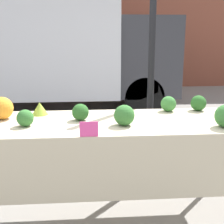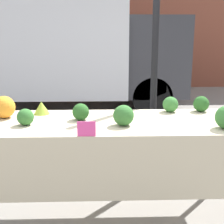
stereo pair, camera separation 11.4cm
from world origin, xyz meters
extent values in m
plane|color=gray|center=(0.00, 0.00, 0.00)|extent=(40.00, 40.00, 0.00)
cube|color=brown|center=(0.00, 7.43, 2.33)|extent=(16.00, 0.60, 4.67)
cylinder|color=black|center=(0.46, 0.67, 1.23)|extent=(0.07, 0.07, 2.46)
cube|color=silver|center=(-1.27, 4.41, 1.49)|extent=(3.39, 2.16, 2.25)
cube|color=#333338|center=(1.05, 4.41, 1.17)|extent=(1.24, 1.99, 1.62)
cylinder|color=black|center=(0.92, 3.53, 0.40)|extent=(0.80, 0.22, 0.80)
cylinder|color=black|center=(0.92, 5.30, 0.40)|extent=(0.80, 0.22, 0.80)
cylinder|color=black|center=(-2.20, 5.30, 0.40)|extent=(0.80, 0.22, 0.80)
cube|color=beige|center=(0.00, 0.00, 0.88)|extent=(2.21, 0.84, 0.03)
cube|color=beige|center=(0.00, -0.41, 0.62)|extent=(2.21, 0.01, 0.49)
cylinder|color=black|center=(-1.04, 0.36, 0.43)|extent=(0.05, 0.05, 0.86)
cylinder|color=black|center=(1.04, 0.36, 0.43)|extent=(0.05, 0.05, 0.86)
sphere|color=orange|center=(-0.95, 0.14, 0.99)|extent=(0.20, 0.20, 0.20)
cone|color=#93B238|center=(-0.65, 0.27, 0.95)|extent=(0.15, 0.15, 0.12)
sphere|color=#285B23|center=(-0.27, 0.05, 0.97)|extent=(0.15, 0.15, 0.15)
sphere|color=#387533|center=(0.57, 0.31, 0.97)|extent=(0.15, 0.15, 0.15)
sphere|color=#285B23|center=(0.87, 0.31, 0.97)|extent=(0.15, 0.15, 0.15)
sphere|color=#336B2D|center=(-0.71, -0.10, 0.96)|extent=(0.14, 0.14, 0.14)
sphere|color=#336B2D|center=(0.09, -0.14, 0.98)|extent=(0.17, 0.17, 0.17)
cube|color=#EF4793|center=(-0.20, -0.41, 0.95)|extent=(0.13, 0.01, 0.11)
camera|label=1|loc=(-0.20, -2.57, 1.62)|focal=50.00mm
camera|label=2|loc=(-0.09, -2.58, 1.62)|focal=50.00mm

